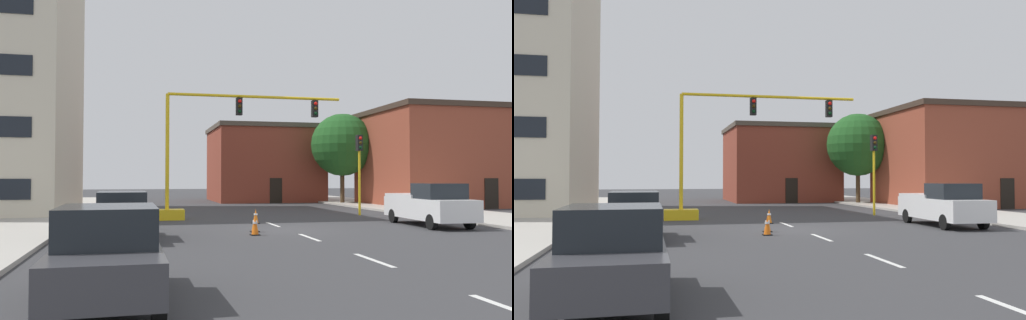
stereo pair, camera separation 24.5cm
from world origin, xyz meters
TOP-DOWN VIEW (x-y plane):
  - ground_plane at (0.00, 0.00)m, footprint 160.00×160.00m
  - sidewalk_left at (-12.31, 8.00)m, footprint 6.00×56.00m
  - sidewalk_right at (12.31, 8.00)m, footprint 6.00×56.00m
  - lane_stripe_seg_1 at (0.00, -8.50)m, footprint 0.16×2.40m
  - lane_stripe_seg_2 at (0.00, -3.00)m, footprint 0.16×2.40m
  - lane_stripe_seg_3 at (0.00, 2.50)m, footprint 0.16×2.40m
  - building_brick_center at (5.41, 27.30)m, footprint 10.00×10.08m
  - building_row_right at (18.29, 15.69)m, footprint 13.04×9.83m
  - traffic_signal_gantry at (-3.36, 6.42)m, footprint 10.66×1.20m
  - traffic_light_pole_right at (6.61, 7.32)m, footprint 0.32×0.47m
  - tree_right_far at (10.48, 19.64)m, footprint 5.28×5.28m
  - pickup_truck_white at (6.97, 0.25)m, footprint 2.17×5.46m
  - sedan_black_near_left at (-6.87, -2.17)m, footprint 1.99×4.56m
  - sedan_dark_gray_mid_left at (-6.80, -11.95)m, footprint 1.95×4.54m
  - traffic_cone_roadside_a at (-1.84, -1.83)m, footprint 0.36×0.36m
  - traffic_cone_roadside_b at (-1.58, -0.65)m, footprint 0.36×0.36m
  - traffic_cone_roadside_c at (-0.69, 3.18)m, footprint 0.36×0.36m

SIDE VIEW (x-z plane):
  - ground_plane at x=0.00m, z-range 0.00..0.00m
  - lane_stripe_seg_1 at x=0.00m, z-range 0.00..0.01m
  - lane_stripe_seg_2 at x=0.00m, z-range 0.00..0.01m
  - lane_stripe_seg_3 at x=0.00m, z-range 0.00..0.01m
  - sidewalk_left at x=-12.31m, z-range 0.00..0.14m
  - sidewalk_right at x=12.31m, z-range 0.00..0.14m
  - traffic_cone_roadside_b at x=-1.58m, z-range -0.01..0.67m
  - traffic_cone_roadside_c at x=-0.69m, z-range -0.01..0.71m
  - traffic_cone_roadside_a at x=-1.84m, z-range -0.01..0.76m
  - sedan_black_near_left at x=-6.87m, z-range 0.02..1.76m
  - sedan_dark_gray_mid_left at x=-6.80m, z-range 0.02..1.76m
  - pickup_truck_white at x=6.97m, z-range -0.02..1.97m
  - traffic_signal_gantry at x=-3.36m, z-range -1.08..5.75m
  - traffic_light_pole_right at x=6.61m, z-range 1.13..5.93m
  - building_brick_center at x=5.41m, z-range 0.01..7.15m
  - building_row_right at x=18.29m, z-range 0.01..7.73m
  - tree_right_far at x=10.48m, z-range 1.18..8.84m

